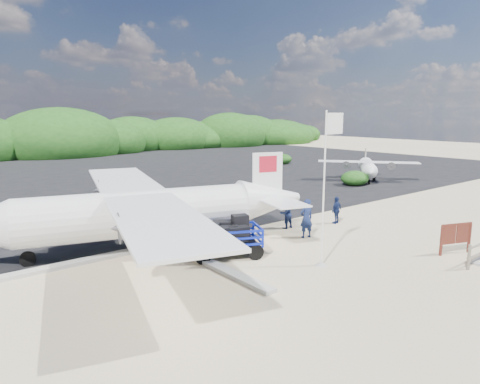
{
  "coord_description": "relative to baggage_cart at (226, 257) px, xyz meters",
  "views": [
    {
      "loc": [
        -13.65,
        -11.82,
        5.92
      ],
      "look_at": [
        -0.43,
        4.85,
        2.03
      ],
      "focal_mm": 32.0,
      "sensor_mm": 36.0,
      "label": 1
    }
  ],
  "objects": [
    {
      "name": "ground",
      "position": [
        3.41,
        -2.01,
        0.0
      ],
      "size": [
        160.0,
        160.0,
        0.0
      ],
      "primitive_type": "plane",
      "color": "beige"
    },
    {
      "name": "asphalt_apron",
      "position": [
        3.41,
        27.99,
        0.0
      ],
      "size": [
        90.0,
        50.0,
        0.04
      ],
      "primitive_type": null,
      "color": "#B2B2B2",
      "rests_on": "ground"
    },
    {
      "name": "lagoon",
      "position": [
        -5.59,
        -0.51,
        0.0
      ],
      "size": [
        9.0,
        7.0,
        0.4
      ],
      "primitive_type": null,
      "color": "#B2B2B2",
      "rests_on": "ground"
    },
    {
      "name": "vegetation_band",
      "position": [
        3.41,
        52.99,
        0.0
      ],
      "size": [
        124.0,
        8.0,
        4.4
      ],
      "primitive_type": null,
      "color": "#B2B2B2",
      "rests_on": "ground"
    },
    {
      "name": "baggage_cart",
      "position": [
        0.0,
        0.0,
        0.0
      ],
      "size": [
        3.53,
        2.87,
        1.54
      ],
      "primitive_type": null,
      "rotation": [
        0.0,
        0.0,
        -0.42
      ],
      "color": "#0C20B9",
      "rests_on": "ground"
    },
    {
      "name": "flagpole",
      "position": [
        2.32,
        -3.18,
        0.0
      ],
      "size": [
        1.27,
        0.67,
        6.07
      ],
      "primitive_type": null,
      "rotation": [
        0.0,
        0.0,
        0.14
      ],
      "color": "white",
      "rests_on": "ground"
    },
    {
      "name": "signboard",
      "position": [
        7.91,
        -5.78,
        0.0
      ],
      "size": [
        1.63,
        0.75,
        1.38
      ],
      "primitive_type": null,
      "rotation": [
        0.0,
        0.0,
        -0.37
      ],
      "color": "maroon",
      "rests_on": "ground"
    },
    {
      "name": "crew_a",
      "position": [
        4.77,
        -0.09,
        0.96
      ],
      "size": [
        0.79,
        0.61,
        1.91
      ],
      "primitive_type": "imported",
      "rotation": [
        0.0,
        0.0,
        2.89
      ],
      "color": "#131F4A",
      "rests_on": "ground"
    },
    {
      "name": "crew_b",
      "position": [
        5.2,
        1.75,
        0.81
      ],
      "size": [
        0.81,
        0.65,
        1.61
      ],
      "primitive_type": "imported",
      "rotation": [
        0.0,
        0.0,
        3.1
      ],
      "color": "#131F4A",
      "rests_on": "ground"
    },
    {
      "name": "crew_c",
      "position": [
        8.07,
        0.74,
        0.75
      ],
      "size": [
        0.93,
        0.5,
        1.5
      ],
      "primitive_type": "imported",
      "rotation": [
        0.0,
        0.0,
        3.3
      ],
      "color": "#131F4A",
      "rests_on": "ground"
    },
    {
      "name": "aircraft_large",
      "position": [
        17.46,
        22.21,
        0.0
      ],
      "size": [
        21.7,
        21.7,
        5.27
      ],
      "primitive_type": null,
      "rotation": [
        0.0,
        0.0,
        2.87
      ],
      "color": "#B2B2B2",
      "rests_on": "ground"
    },
    {
      "name": "aircraft_small",
      "position": [
        -2.11,
        29.54,
        0.0
      ],
      "size": [
        10.22,
        10.22,
        2.61
      ],
      "primitive_type": null,
      "rotation": [
        0.0,
        0.0,
        3.84
      ],
      "color": "#B2B2B2",
      "rests_on": "ground"
    }
  ]
}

